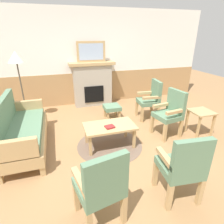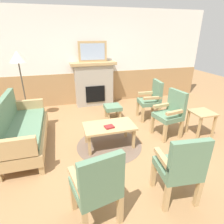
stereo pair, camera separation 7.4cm
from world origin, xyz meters
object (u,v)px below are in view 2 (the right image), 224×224
Objects in this scene: couch at (22,130)px; armchair_by_window_left at (152,98)px; floor_lamp_by_couch at (18,61)px; footstool at (113,108)px; armchair_front_left at (181,166)px; armchair_front_center at (97,185)px; coffee_table at (109,128)px; side_table at (202,117)px; framed_picture at (93,52)px; fireplace at (94,84)px; armchair_near_fireplace at (171,112)px; book_on_table at (109,127)px.

armchair_by_window_left is (2.93, 0.60, 0.14)m from couch.
footstool is at bearing -14.24° from floor_lamp_by_couch.
armchair_front_left is 3.97m from floor_lamp_by_couch.
armchair_by_window_left is 3.09m from armchair_front_center.
floor_lamp_by_couch is (-0.09, 1.35, 1.05)m from couch.
floor_lamp_by_couch is (-1.67, 1.70, 1.06)m from coffee_table.
floor_lamp_by_couch is (-3.63, 1.85, 1.02)m from side_table.
framed_picture is at bearing 86.23° from coffee_table.
fireplace is 2.66m from couch.
footstool is (1.98, 0.83, -0.11)m from couch.
armchair_front_center is at bearing -151.34° from side_table.
armchair_front_center is at bearing -60.56° from couch.
framed_picture is 0.82× the size of armchair_front_center.
coffee_table is 2.61m from floor_lamp_by_couch.
footstool is at bearing 70.97° from coffee_table.
armchair_near_fireplace is 0.89m from armchair_by_window_left.
couch is 1.72m from floor_lamp_by_couch.
fireplace is 1.62× the size of framed_picture.
couch is 1.07× the size of floor_lamp_by_couch.
side_table is (1.98, -0.06, -0.02)m from book_on_table.
fireplace is 1.33× the size of armchair_by_window_left.
armchair_front_center reaches higher than coffee_table.
coffee_table is 1.58m from armchair_front_left.
floor_lamp_by_couch reaches higher than armchair_by_window_left.
side_table is at bearing -18.11° from armchair_near_fireplace.
book_on_table is (-0.02, -0.09, 0.07)m from coffee_table.
framed_picture reaches higher than armchair_by_window_left.
side_table reaches higher than book_on_table.
armchair_front_left is (0.54, -1.40, 0.08)m from book_on_table.
armchair_front_left is at bearing -69.06° from book_on_table.
armchair_near_fireplace is (1.19, -2.29, -1.02)m from framed_picture.
framed_picture reaches higher than coffee_table.
couch reaches higher than side_table.
armchair_front_left is at bearing -109.04° from armchair_by_window_left.
coffee_table is 0.12m from book_on_table.
armchair_near_fireplace is (0.94, -1.12, 0.25)m from footstool.
armchair_front_left is (2.09, -1.83, 0.14)m from couch.
armchair_front_center is at bearing -127.57° from armchair_by_window_left.
couch is at bearing -130.86° from fireplace.
framed_picture reaches higher than floor_lamp_by_couch.
floor_lamp_by_couch is (-3.01, 1.65, 0.91)m from armchair_near_fireplace.
coffee_table is at bearing 76.36° from book_on_table.
armchair_near_fireplace is at bearing 6.02° from book_on_table.
footstool is 2.04m from side_table.
framed_picture is at bearing 102.04° from footstool.
armchair_near_fireplace is at bearing -62.63° from fireplace.
armchair_front_center is (-0.68, -3.85, -0.11)m from fireplace.
side_table is (1.55, -1.32, 0.15)m from footstool.
footstool is at bearing 139.60° from side_table.
footstool is at bearing 166.32° from armchair_by_window_left.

